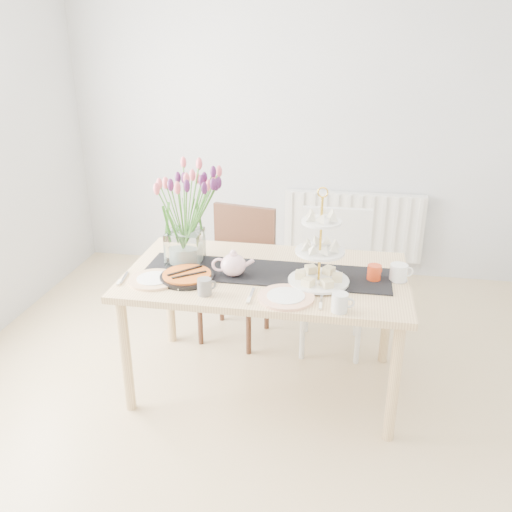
% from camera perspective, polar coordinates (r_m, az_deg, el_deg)
% --- Properties ---
extents(room_shell, '(4.50, 4.50, 4.50)m').
position_cam_1_polar(room_shell, '(2.52, -0.56, 5.76)').
color(room_shell, tan).
rests_on(room_shell, ground).
extents(radiator, '(1.20, 0.08, 0.60)m').
position_cam_1_polar(radiator, '(4.83, 10.18, 3.12)').
color(radiator, white).
rests_on(radiator, room_shell).
extents(dining_table, '(1.60, 0.90, 0.75)m').
position_cam_1_polar(dining_table, '(3.13, 1.07, -3.10)').
color(dining_table, tan).
rests_on(dining_table, ground).
extents(chair_brown, '(0.53, 0.53, 0.92)m').
position_cam_1_polar(chair_brown, '(3.78, -1.87, -0.74)').
color(chair_brown, '#3B2115').
rests_on(chair_brown, ground).
extents(chair_white, '(0.47, 0.47, 0.94)m').
position_cam_1_polar(chair_white, '(3.69, 8.22, -1.34)').
color(chair_white, silver).
rests_on(chair_white, ground).
extents(table_runner, '(1.40, 0.35, 0.01)m').
position_cam_1_polar(table_runner, '(3.10, 1.08, -1.75)').
color(table_runner, black).
rests_on(table_runner, dining_table).
extents(tulip_vase, '(0.72, 0.72, 0.62)m').
position_cam_1_polar(tulip_vase, '(3.14, -7.74, 6.06)').
color(tulip_vase, silver).
rests_on(tulip_vase, dining_table).
extents(cake_stand, '(0.33, 0.33, 0.49)m').
position_cam_1_polar(cake_stand, '(2.94, 6.70, -0.38)').
color(cake_stand, gold).
rests_on(cake_stand, dining_table).
extents(teapot, '(0.25, 0.22, 0.15)m').
position_cam_1_polar(teapot, '(3.03, -2.40, -0.95)').
color(teapot, white).
rests_on(teapot, dining_table).
extents(cream_jug, '(0.11, 0.11, 0.10)m').
position_cam_1_polar(cream_jug, '(3.09, 14.78, -1.71)').
color(cream_jug, white).
rests_on(cream_jug, dining_table).
extents(tart_tin, '(0.30, 0.30, 0.04)m').
position_cam_1_polar(tart_tin, '(3.04, -7.28, -2.16)').
color(tart_tin, black).
rests_on(tart_tin, dining_table).
extents(mug_grey, '(0.11, 0.11, 0.09)m').
position_cam_1_polar(mug_grey, '(2.85, -5.45, -3.24)').
color(mug_grey, slate).
rests_on(mug_grey, dining_table).
extents(mug_white, '(0.09, 0.09, 0.10)m').
position_cam_1_polar(mug_white, '(2.70, 8.81, -4.87)').
color(mug_white, silver).
rests_on(mug_white, dining_table).
extents(mug_orange, '(0.11, 0.11, 0.09)m').
position_cam_1_polar(mug_orange, '(3.06, 12.33, -1.75)').
color(mug_orange, red).
rests_on(mug_orange, dining_table).
extents(plate_left, '(0.31, 0.31, 0.01)m').
position_cam_1_polar(plate_left, '(3.05, -10.72, -2.46)').
color(plate_left, silver).
rests_on(plate_left, dining_table).
extents(plate_right, '(0.30, 0.30, 0.02)m').
position_cam_1_polar(plate_right, '(2.81, 3.17, -4.34)').
color(plate_right, white).
rests_on(plate_right, dining_table).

